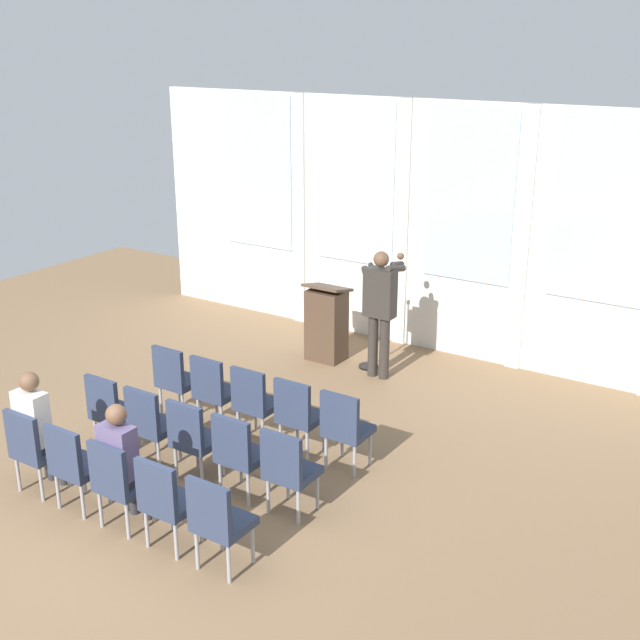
{
  "coord_description": "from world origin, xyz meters",
  "views": [
    {
      "loc": [
        5.33,
        -4.46,
        4.54
      ],
      "look_at": [
        0.08,
        3.65,
        1.15
      ],
      "focal_mm": 46.19,
      "sensor_mm": 36.0,
      "label": 1
    }
  ],
  "objects_px": {
    "chair_r0_c3": "(298,412)",
    "chair_r1_c1": "(150,421)",
    "mic_stand": "(369,345)",
    "chair_r2_c1": "(74,462)",
    "chair_r1_c0": "(111,408)",
    "chair_r2_c3": "(166,498)",
    "audience_r2_c0": "(37,425)",
    "lectern": "(326,323)",
    "chair_r0_c2": "(254,399)",
    "chair_r2_c4": "(218,518)",
    "chair_r0_c1": "(214,388)",
    "chair_r2_c2": "(118,479)",
    "audience_r2_c2": "(123,458)",
    "chair_r2_c0": "(33,446)",
    "chair_r0_c0": "(175,377)",
    "chair_r1_c3": "(239,451)",
    "chair_r0_c4": "(345,425)",
    "chair_r1_c2": "(193,435)",
    "speaker": "(380,305)",
    "chair_r1_c4": "(288,467)"
  },
  "relations": [
    {
      "from": "mic_stand",
      "to": "chair_r2_c3",
      "type": "xyz_separation_m",
      "value": [
        0.61,
        -4.8,
        0.2
      ]
    },
    {
      "from": "chair_r0_c0",
      "to": "chair_r2_c2",
      "type": "distance_m",
      "value": 2.46
    },
    {
      "from": "chair_r0_c3",
      "to": "chair_r1_c2",
      "type": "distance_m",
      "value": 1.23
    },
    {
      "from": "chair_r0_c3",
      "to": "chair_r1_c1",
      "type": "bearing_deg",
      "value": -138.85
    },
    {
      "from": "chair_r2_c1",
      "to": "chair_r1_c0",
      "type": "bearing_deg",
      "value": 119.78
    },
    {
      "from": "chair_r1_c0",
      "to": "chair_r2_c3",
      "type": "distance_m",
      "value": 2.12
    },
    {
      "from": "chair_r2_c0",
      "to": "mic_stand",
      "type": "bearing_deg",
      "value": 75.8
    },
    {
      "from": "chair_r1_c2",
      "to": "mic_stand",
      "type": "bearing_deg",
      "value": 90.06
    },
    {
      "from": "chair_r0_c2",
      "to": "chair_r2_c4",
      "type": "relative_size",
      "value": 1.0
    },
    {
      "from": "mic_stand",
      "to": "chair_r0_c0",
      "type": "bearing_deg",
      "value": -114.46
    },
    {
      "from": "chair_r0_c1",
      "to": "chair_r0_c2",
      "type": "xyz_separation_m",
      "value": [
        0.61,
        0.0,
        0.0
      ]
    },
    {
      "from": "audience_r2_c2",
      "to": "chair_r1_c0",
      "type": "bearing_deg",
      "value": 141.13
    },
    {
      "from": "chair_r1_c3",
      "to": "audience_r2_c2",
      "type": "xyz_separation_m",
      "value": [
        -0.61,
        -0.98,
        0.19
      ]
    },
    {
      "from": "chair_r0_c4",
      "to": "chair_r1_c0",
      "type": "height_order",
      "value": "same"
    },
    {
      "from": "lectern",
      "to": "chair_r0_c0",
      "type": "height_order",
      "value": "lectern"
    },
    {
      "from": "chair_r1_c2",
      "to": "chair_r1_c3",
      "type": "bearing_deg",
      "value": 0.0
    },
    {
      "from": "mic_stand",
      "to": "chair_r0_c1",
      "type": "distance_m",
      "value": 2.75
    },
    {
      "from": "chair_r1_c0",
      "to": "chair_r2_c4",
      "type": "xyz_separation_m",
      "value": [
        2.44,
        -1.07,
        0.0
      ]
    },
    {
      "from": "chair_r2_c0",
      "to": "chair_r0_c3",
      "type": "bearing_deg",
      "value": 49.36
    },
    {
      "from": "chair_r2_c4",
      "to": "audience_r2_c0",
      "type": "bearing_deg",
      "value": 178.11
    },
    {
      "from": "speaker",
      "to": "chair_r1_c3",
      "type": "height_order",
      "value": "speaker"
    },
    {
      "from": "lectern",
      "to": "chair_r0_c4",
      "type": "xyz_separation_m",
      "value": [
        1.9,
        -2.62,
        -0.02
      ]
    },
    {
      "from": "lectern",
      "to": "chair_r1_c0",
      "type": "xyz_separation_m",
      "value": [
        -0.54,
        -3.68,
        -0.02
      ]
    },
    {
      "from": "lectern",
      "to": "audience_r2_c0",
      "type": "xyz_separation_m",
      "value": [
        -0.54,
        -4.67,
        0.19
      ]
    },
    {
      "from": "chair_r1_c1",
      "to": "audience_r2_c0",
      "type": "relative_size",
      "value": 0.7
    },
    {
      "from": "chair_r2_c0",
      "to": "chair_r2_c4",
      "type": "xyz_separation_m",
      "value": [
        2.44,
        0.0,
        0.0
      ]
    },
    {
      "from": "chair_r0_c2",
      "to": "chair_r2_c2",
      "type": "relative_size",
      "value": 1.0
    },
    {
      "from": "chair_r0_c3",
      "to": "chair_r2_c3",
      "type": "bearing_deg",
      "value": -90.0
    },
    {
      "from": "chair_r1_c1",
      "to": "chair_r2_c2",
      "type": "xyz_separation_m",
      "value": [
        0.61,
        -1.07,
        0.0
      ]
    },
    {
      "from": "chair_r0_c0",
      "to": "audience_r2_c0",
      "type": "height_order",
      "value": "audience_r2_c0"
    },
    {
      "from": "chair_r0_c3",
      "to": "chair_r1_c1",
      "type": "xyz_separation_m",
      "value": [
        -1.22,
        -1.07,
        0.0
      ]
    },
    {
      "from": "chair_r1_c0",
      "to": "audience_r2_c0",
      "type": "height_order",
      "value": "audience_r2_c0"
    },
    {
      "from": "audience_r2_c0",
      "to": "chair_r1_c0",
      "type": "bearing_deg",
      "value": 90.0
    },
    {
      "from": "lectern",
      "to": "chair_r2_c0",
      "type": "bearing_deg",
      "value": -96.47
    },
    {
      "from": "speaker",
      "to": "mic_stand",
      "type": "height_order",
      "value": "speaker"
    },
    {
      "from": "mic_stand",
      "to": "chair_r1_c2",
      "type": "bearing_deg",
      "value": -89.94
    },
    {
      "from": "chair_r2_c3",
      "to": "chair_r1_c1",
      "type": "bearing_deg",
      "value": 138.85
    },
    {
      "from": "mic_stand",
      "to": "audience_r2_c2",
      "type": "xyz_separation_m",
      "value": [
        0.0,
        -4.72,
        0.38
      ]
    },
    {
      "from": "mic_stand",
      "to": "chair_r1_c1",
      "type": "relative_size",
      "value": 1.65
    },
    {
      "from": "lectern",
      "to": "chair_r1_c0",
      "type": "distance_m",
      "value": 3.72
    },
    {
      "from": "chair_r2_c3",
      "to": "chair_r2_c4",
      "type": "height_order",
      "value": "same"
    },
    {
      "from": "chair_r0_c2",
      "to": "mic_stand",
      "type": "bearing_deg",
      "value": 90.08
    },
    {
      "from": "chair_r0_c4",
      "to": "audience_r2_c2",
      "type": "xyz_separation_m",
      "value": [
        -1.22,
        -2.05,
        0.19
      ]
    },
    {
      "from": "chair_r1_c2",
      "to": "chair_r1_c4",
      "type": "relative_size",
      "value": 1.0
    },
    {
      "from": "mic_stand",
      "to": "chair_r0_c3",
      "type": "relative_size",
      "value": 1.65
    },
    {
      "from": "mic_stand",
      "to": "chair_r0_c2",
      "type": "bearing_deg",
      "value": -89.92
    },
    {
      "from": "chair_r0_c3",
      "to": "audience_r2_c0",
      "type": "height_order",
      "value": "audience_r2_c0"
    },
    {
      "from": "lectern",
      "to": "chair_r0_c2",
      "type": "bearing_deg",
      "value": -75.43
    },
    {
      "from": "mic_stand",
      "to": "chair_r0_c3",
      "type": "bearing_deg",
      "value": -77.07
    },
    {
      "from": "chair_r1_c0",
      "to": "chair_r2_c1",
      "type": "bearing_deg",
      "value": -60.22
    }
  ]
}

